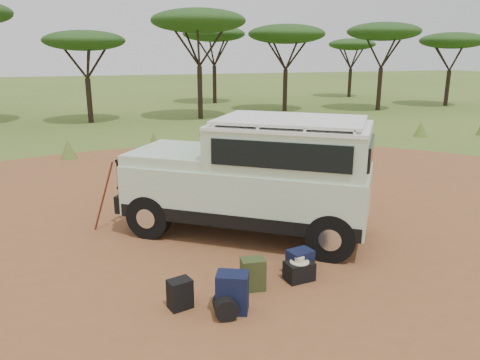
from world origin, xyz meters
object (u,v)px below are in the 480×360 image
object	(u,v)px
walking_staff	(104,197)
hard_case	(299,271)
backpack_olive	(253,274)
backpack_black	(180,294)
duffel_navy	(300,263)
backpack_navy	(232,292)
safari_vehicle	(256,179)

from	to	relation	value
walking_staff	hard_case	xyz separation A→B (m)	(2.96, -3.32, -0.62)
backpack_olive	hard_case	bearing A→B (deg)	10.68
backpack_black	hard_case	bearing A→B (deg)	-8.43
duffel_navy	walking_staff	bearing A→B (deg)	121.14
walking_staff	backpack_navy	size ratio (longest dim) A/B	2.72
backpack_olive	duffel_navy	distance (m)	0.97
hard_case	backpack_olive	bearing A→B (deg)	177.13
walking_staff	backpack_olive	size ratio (longest dim) A/B	3.12
walking_staff	hard_case	size ratio (longest dim) A/B	3.58
safari_vehicle	backpack_navy	size ratio (longest dim) A/B	8.57
safari_vehicle	hard_case	bearing A→B (deg)	-54.87
safari_vehicle	duffel_navy	distance (m)	2.27
duffel_navy	hard_case	bearing A→B (deg)	-132.09
safari_vehicle	backpack_black	world-z (taller)	safari_vehicle
safari_vehicle	backpack_black	xyz separation A→B (m)	(-2.12, -2.47, -0.96)
backpack_navy	backpack_black	bearing A→B (deg)	179.57
duffel_navy	hard_case	distance (m)	0.21
safari_vehicle	walking_staff	size ratio (longest dim) A/B	3.15
safari_vehicle	backpack_navy	world-z (taller)	safari_vehicle
backpack_black	backpack_olive	distance (m)	1.25
backpack_black	backpack_navy	world-z (taller)	backpack_navy
backpack_black	hard_case	xyz separation A→B (m)	(2.08, 0.24, -0.07)
safari_vehicle	hard_case	xyz separation A→B (m)	(-0.04, -2.23, -1.03)
backpack_navy	backpack_olive	size ratio (longest dim) A/B	1.15
backpack_olive	hard_case	size ratio (longest dim) A/B	1.15
backpack_navy	backpack_olive	bearing A→B (deg)	69.77
walking_staff	backpack_black	size ratio (longest dim) A/B	3.58
backpack_black	hard_case	size ratio (longest dim) A/B	1.00
backpack_olive	hard_case	distance (m)	0.85
backpack_black	safari_vehicle	bearing A→B (deg)	34.40
backpack_navy	duffel_navy	size ratio (longest dim) A/B	1.33
walking_staff	duffel_navy	world-z (taller)	walking_staff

